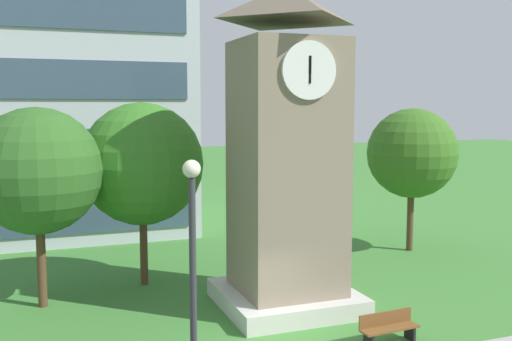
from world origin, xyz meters
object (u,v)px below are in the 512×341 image
at_px(clock_tower, 287,167).
at_px(tree_streetside, 142,164).
at_px(street_lamp, 193,269).
at_px(tree_by_building, 38,171).
at_px(tree_near_tower, 412,153).
at_px(park_bench, 388,327).

xyz_separation_m(clock_tower, tree_streetside, (-4.09, 4.16, -0.14)).
bearing_deg(street_lamp, tree_by_building, 106.50).
xyz_separation_m(tree_near_tower, tree_by_building, (-16.29, -2.27, 0.05)).
distance_m(tree_near_tower, tree_by_building, 16.45).
bearing_deg(tree_near_tower, clock_tower, -149.04).
distance_m(street_lamp, tree_by_building, 10.03).
xyz_separation_m(clock_tower, street_lamp, (-4.91, -6.71, -1.18)).
bearing_deg(park_bench, tree_streetside, 124.99).
bearing_deg(clock_tower, street_lamp, -126.20).
bearing_deg(clock_tower, tree_by_building, 159.78).
relative_size(tree_near_tower, tree_streetside, 0.96).
distance_m(park_bench, tree_streetside, 10.65).
bearing_deg(tree_near_tower, tree_by_building, -172.07).
height_order(park_bench, tree_near_tower, tree_near_tower).
bearing_deg(tree_by_building, tree_near_tower, 7.93).
bearing_deg(street_lamp, tree_streetside, 85.66).
xyz_separation_m(clock_tower, tree_by_building, (-7.75, 2.85, -0.13)).
xyz_separation_m(park_bench, tree_by_building, (-9.28, 6.73, 4.17)).
distance_m(tree_by_building, tree_streetside, 3.88).
height_order(street_lamp, tree_near_tower, tree_near_tower).
bearing_deg(tree_streetside, clock_tower, -45.47).
bearing_deg(street_lamp, clock_tower, 53.80).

